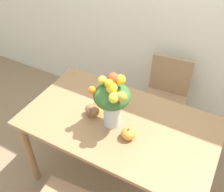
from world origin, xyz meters
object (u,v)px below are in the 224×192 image
object	(u,v)px
pumpkin	(128,134)
turkey_figurine	(93,109)
dining_chair_near_window	(164,99)
flower_vase	(112,99)

from	to	relation	value
pumpkin	turkey_figurine	xyz separation A→B (m)	(-0.34, 0.09, 0.01)
dining_chair_near_window	flower_vase	bearing A→B (deg)	-106.28
pumpkin	turkey_figurine	bearing A→B (deg)	164.72
flower_vase	turkey_figurine	bearing A→B (deg)	170.87
dining_chair_near_window	turkey_figurine	bearing A→B (deg)	-118.71
flower_vase	pumpkin	distance (m)	0.27
turkey_figurine	flower_vase	bearing A→B (deg)	-9.13
turkey_figurine	pumpkin	bearing A→B (deg)	-15.28
flower_vase	pumpkin	world-z (taller)	flower_vase
flower_vase	pumpkin	xyz separation A→B (m)	(0.16, -0.07, -0.20)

